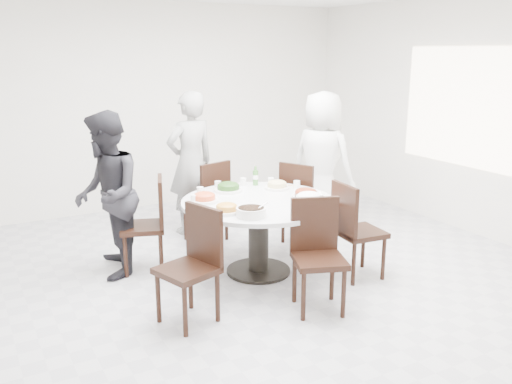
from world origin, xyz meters
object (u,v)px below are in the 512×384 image
rice_bowl (309,202)px  chair_sw (187,268)px  diner_right (322,162)px  diner_middle (191,163)px  dining_table (258,237)px  chair_n (205,201)px  diner_left (107,195)px  chair_ne (304,202)px  beverage_bottle (256,176)px  chair_nw (142,225)px  chair_se (360,230)px  chair_s (319,258)px  soup_bowl (251,212)px

rice_bowl → chair_sw: bearing=-173.7°
diner_right → diner_middle: 1.58m
dining_table → diner_middle: (-0.08, 1.50, 0.48)m
chair_n → diner_right: diner_right is taller
diner_left → rice_bowl: bearing=67.2°
chair_ne → beverage_bottle: size_ratio=4.56×
chair_ne → diner_middle: size_ratio=0.56×
dining_table → diner_middle: size_ratio=0.88×
rice_bowl → dining_table: bearing=119.5°
chair_sw → diner_right: 2.78m
chair_sw → rice_bowl: bearing=78.8°
dining_table → chair_sw: 1.18m
chair_nw → beverage_bottle: (1.24, -0.08, 0.38)m
chair_n → chair_nw: (-0.91, -0.52, 0.00)m
rice_bowl → chair_se: bearing=-9.2°
diner_middle → beverage_bottle: (0.35, -0.96, 0.00)m
chair_n → rice_bowl: chair_n is taller
diner_left → beverage_bottle: (1.56, -0.14, 0.05)m
chair_s → soup_bowl: 0.71m
diner_right → diner_left: diner_right is taller
diner_right → rice_bowl: bearing=117.6°
soup_bowl → chair_ne: bearing=38.6°
diner_left → rice_bowl: diner_left is taller
diner_left → chair_s: bearing=53.0°
soup_bowl → chair_s: bearing=-55.1°
chair_sw → chair_s: bearing=54.5°
diner_middle → diner_left: 1.46m
dining_table → diner_middle: 1.58m
chair_sw → diner_right: diner_right is taller
chair_n → diner_right: 1.49m
chair_n → rice_bowl: bearing=85.9°
diner_middle → soup_bowl: (-0.23, -1.93, -0.06)m
chair_ne → chair_s: size_ratio=1.00×
dining_table → chair_n: chair_n is taller
chair_nw → diner_right: bearing=114.3°
dining_table → diner_left: size_ratio=0.93×
diner_right → diner_middle: size_ratio=1.00×
chair_sw → rice_bowl: (1.27, 0.14, 0.33)m
dining_table → chair_s: size_ratio=1.58×
chair_sw → soup_bowl: 0.78m
soup_bowl → beverage_bottle: bearing=58.9°
chair_nw → beverage_bottle: bearing=105.6°
dining_table → rice_bowl: 0.69m
diner_middle → chair_n: bearing=84.4°
chair_s → soup_bowl: chair_s is taller
dining_table → diner_right: 1.65m
chair_nw → chair_s: 1.88m
diner_left → chair_n: bearing=124.1°
chair_ne → diner_left: diner_left is taller
chair_ne → diner_left: bearing=58.9°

